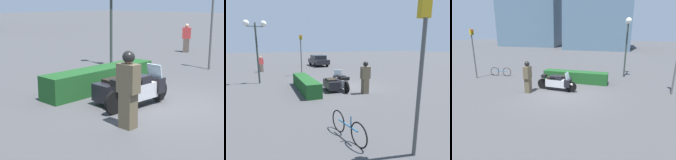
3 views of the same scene
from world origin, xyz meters
TOP-DOWN VIEW (x-y plane):
  - ground_plane at (0.00, 0.00)m, footprint 160.00×160.00m
  - police_motorcycle at (-0.50, 0.74)m, footprint 2.50×1.39m
  - officer_rider at (-1.98, -0.52)m, footprint 0.31×0.50m
  - hedge_bush_curbside at (0.10, 2.47)m, footprint 4.47×0.83m
  - twin_lamp_post at (3.42, 5.15)m, footprint 0.41×1.51m
  - traffic_light_near at (5.90, 1.58)m, footprint 0.22×0.28m
  - traffic_light_far at (-7.45, 1.38)m, footprint 0.23×0.27m
  - parked_car_background at (13.51, -2.21)m, footprint 4.66×1.88m
  - pedestrian_bystander at (9.84, 5.14)m, footprint 0.47×0.55m
  - bicycle_parked at (-6.14, 2.56)m, footprint 1.74×0.31m

SIDE VIEW (x-z plane):
  - ground_plane at x=0.00m, z-range 0.00..0.00m
  - bicycle_parked at x=-6.14m, z-range -0.04..0.72m
  - hedge_bush_curbside at x=0.10m, z-range 0.00..0.78m
  - police_motorcycle at x=-0.50m, z-range -0.12..1.04m
  - parked_car_background at x=13.51m, z-range 0.04..1.52m
  - pedestrian_bystander at x=9.84m, z-range 0.00..1.68m
  - officer_rider at x=-1.98m, z-range 0.05..1.89m
  - traffic_light_far at x=-7.45m, z-range 0.55..4.20m
  - traffic_light_near at x=5.90m, z-range 0.56..4.24m
  - twin_lamp_post at x=3.42m, z-range 1.37..5.81m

